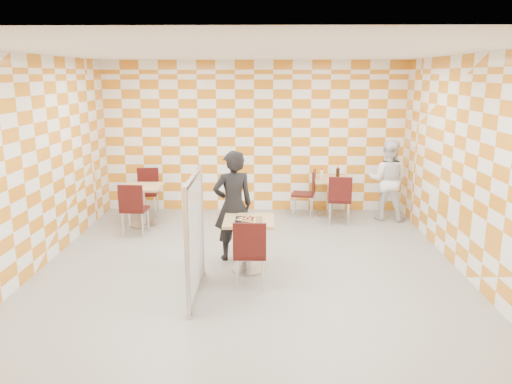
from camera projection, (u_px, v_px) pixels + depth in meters
room_shell at (249, 163)px, 7.11m from camera, size 7.00×7.00×7.00m
main_table at (249, 236)px, 7.02m from camera, size 0.70×0.70×0.75m
second_table at (331, 191)px, 9.75m from camera, size 0.70×0.70×0.75m
empty_table at (143, 199)px, 9.11m from camera, size 0.70×0.70×0.75m
chair_main_front at (250, 249)px, 6.38m from camera, size 0.42×0.43×0.92m
chair_second_front at (340, 196)px, 9.15m from camera, size 0.47×0.48×0.92m
chair_second_side at (308, 190)px, 9.67m from camera, size 0.50×0.49×0.92m
chair_empty_near at (133, 205)px, 8.50m from camera, size 0.44×0.45×0.92m
chair_empty_far at (148, 188)px, 9.84m from camera, size 0.45×0.46×0.92m
partition at (195, 235)px, 6.16m from camera, size 0.08×1.38×1.55m
man_dark at (233, 206)px, 7.39m from camera, size 0.70×0.58×1.66m
man_white at (387, 180)px, 9.46m from camera, size 0.88×0.77×1.54m
pizza_on_foil at (249, 219)px, 6.94m from camera, size 0.40×0.40×0.04m
sport_bottle at (321, 173)px, 9.75m from camera, size 0.06×0.06×0.20m
soda_bottle at (338, 173)px, 9.70m from camera, size 0.07×0.07×0.23m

